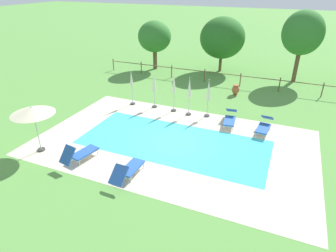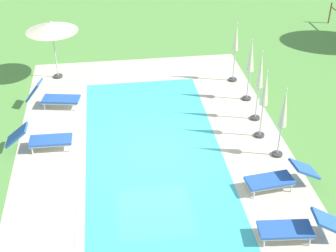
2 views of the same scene
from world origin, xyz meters
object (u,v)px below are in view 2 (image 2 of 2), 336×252
(patio_umbrella_closed_row_centre, at_px, (260,76))
(patio_umbrella_closed_row_mid_west, at_px, (236,44))
(patio_umbrella_closed_row_mid_east, at_px, (251,60))
(patio_umbrella_closed_row_east, at_px, (283,113))
(sun_lounger_north_near_steps, at_px, (298,228))
(patio_umbrella_closed_row_west, at_px, (265,93))
(patio_umbrella_open_foreground, at_px, (51,27))
(sun_lounger_north_far, at_px, (280,177))
(sun_lounger_north_end, at_px, (41,139))
(sun_lounger_north_mid, at_px, (53,97))

(patio_umbrella_closed_row_centre, bearing_deg, patio_umbrella_closed_row_mid_west, -179.12)
(patio_umbrella_closed_row_mid_east, height_order, patio_umbrella_closed_row_east, patio_umbrella_closed_row_mid_east)
(sun_lounger_north_near_steps, xyz_separation_m, patio_umbrella_closed_row_west, (-4.50, 0.45, 1.21))
(patio_umbrella_open_foreground, distance_m, patio_umbrella_closed_row_mid_west, 6.96)
(sun_lounger_north_far, xyz_separation_m, patio_umbrella_open_foreground, (-7.77, -6.47, 1.73))
(sun_lounger_north_far, distance_m, patio_umbrella_closed_row_west, 2.86)
(sun_lounger_north_far, relative_size, patio_umbrella_closed_row_west, 0.89)
(sun_lounger_north_far, bearing_deg, patio_umbrella_closed_row_mid_west, 176.85)
(sun_lounger_north_end, xyz_separation_m, patio_umbrella_closed_row_centre, (-0.83, 7.08, 1.25))
(patio_umbrella_closed_row_mid_east, bearing_deg, patio_umbrella_closed_row_east, -0.41)
(patio_umbrella_open_foreground, distance_m, patio_umbrella_closed_row_mid_east, 7.51)
(patio_umbrella_closed_row_mid_east, relative_size, patio_umbrella_closed_row_east, 1.01)
(patio_umbrella_closed_row_east, bearing_deg, patio_umbrella_open_foreground, -132.20)
(sun_lounger_north_near_steps, distance_m, patio_umbrella_closed_row_mid_west, 8.55)
(patio_umbrella_closed_row_west, height_order, patio_umbrella_closed_row_centre, patio_umbrella_closed_row_centre)
(patio_umbrella_closed_row_centre, bearing_deg, patio_umbrella_closed_row_west, -9.04)
(sun_lounger_north_end, height_order, patio_umbrella_closed_row_mid_west, patio_umbrella_closed_row_mid_west)
(patio_umbrella_closed_row_west, relative_size, patio_umbrella_closed_row_centre, 0.94)
(sun_lounger_north_near_steps, relative_size, sun_lounger_north_far, 0.99)
(sun_lounger_north_far, bearing_deg, sun_lounger_north_mid, -129.98)
(patio_umbrella_open_foreground, xyz_separation_m, patio_umbrella_closed_row_mid_west, (1.23, 6.83, -0.57))
(sun_lounger_north_far, height_order, patio_umbrella_closed_row_mid_east, patio_umbrella_closed_row_mid_east)
(sun_lounger_north_far, bearing_deg, patio_umbrella_closed_row_west, 174.73)
(patio_umbrella_closed_row_mid_west, bearing_deg, patio_umbrella_closed_row_west, -1.76)
(sun_lounger_north_end, xyz_separation_m, patio_umbrella_closed_row_west, (0.21, 6.91, 1.20))
(sun_lounger_north_far, height_order, patio_umbrella_open_foreground, patio_umbrella_open_foreground)
(sun_lounger_north_end, bearing_deg, sun_lounger_north_near_steps, 53.94)
(sun_lounger_north_mid, bearing_deg, patio_umbrella_open_foreground, -179.88)
(patio_umbrella_closed_row_centre, bearing_deg, patio_umbrella_closed_row_mid_east, 176.41)
(sun_lounger_north_mid, relative_size, patio_umbrella_closed_row_west, 0.81)
(sun_lounger_north_near_steps, relative_size, sun_lounger_north_end, 1.05)
(patio_umbrella_closed_row_mid_west, xyz_separation_m, patio_umbrella_closed_row_centre, (2.91, 0.04, 0.11))
(sun_lounger_north_far, bearing_deg, patio_umbrella_closed_row_east, 162.60)
(sun_lounger_north_end, bearing_deg, patio_umbrella_closed_row_east, 79.61)
(patio_umbrella_open_foreground, distance_m, patio_umbrella_closed_row_centre, 8.04)
(sun_lounger_north_near_steps, bearing_deg, patio_umbrella_closed_row_mid_east, 174.21)
(patio_umbrella_closed_row_mid_west, bearing_deg, sun_lounger_north_mid, -80.68)
(sun_lounger_north_far, distance_m, patio_umbrella_closed_row_mid_west, 6.65)
(patio_umbrella_closed_row_west, relative_size, patio_umbrella_closed_row_east, 1.02)
(patio_umbrella_closed_row_centre, xyz_separation_m, patio_umbrella_closed_row_east, (2.14, 0.06, -0.11))
(patio_umbrella_closed_row_mid_west, relative_size, patio_umbrella_closed_row_east, 1.02)
(sun_lounger_north_near_steps, xyz_separation_m, patio_umbrella_closed_row_mid_east, (-6.91, 0.70, 1.21))
(sun_lounger_north_mid, relative_size, patio_umbrella_open_foreground, 0.83)
(patio_umbrella_closed_row_west, distance_m, patio_umbrella_closed_row_mid_east, 2.43)
(patio_umbrella_closed_row_west, distance_m, patio_umbrella_closed_row_centre, 1.06)
(patio_umbrella_closed_row_mid_west, bearing_deg, patio_umbrella_open_foreground, -100.22)
(patio_umbrella_closed_row_centre, distance_m, patio_umbrella_closed_row_east, 2.15)
(sun_lounger_north_mid, xyz_separation_m, patio_umbrella_closed_row_centre, (1.79, 6.87, 1.23))
(patio_umbrella_closed_row_west, bearing_deg, sun_lounger_north_mid, -112.96)
(patio_umbrella_open_foreground, bearing_deg, patio_umbrella_closed_row_east, 47.80)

